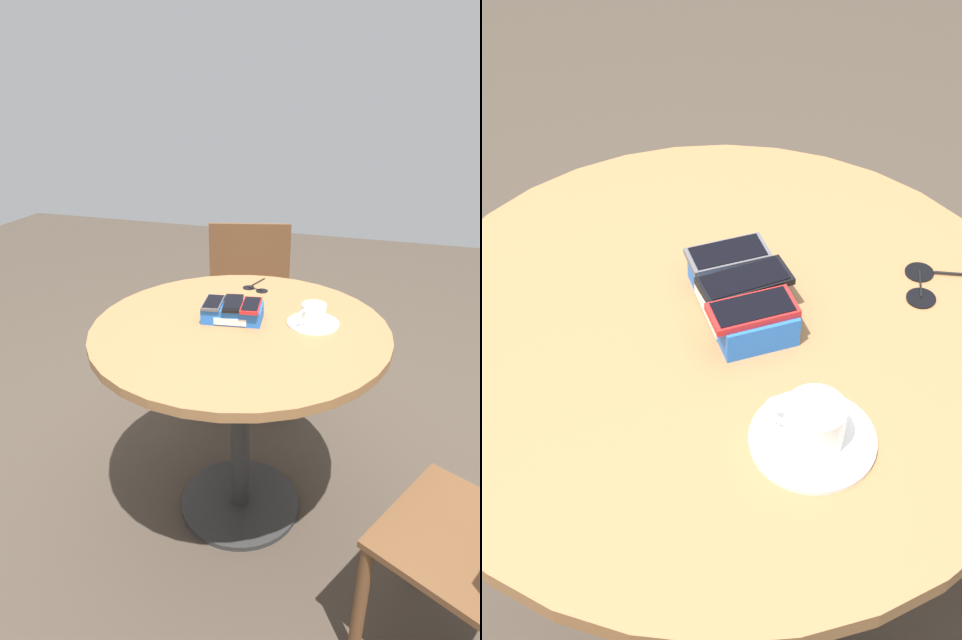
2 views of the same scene
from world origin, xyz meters
The scene contains 9 objects.
ground_plane centered at (0.00, 0.00, 0.00)m, with size 8.00×8.00×0.00m, color #42382D.
round_table centered at (0.00, 0.00, 0.64)m, with size 0.97×0.97×0.77m.
phone_box centered at (-0.04, 0.04, 0.80)m, with size 0.21×0.14×0.05m.
phone_gray centered at (-0.10, 0.03, 0.83)m, with size 0.08×0.13×0.01m.
phone_black centered at (-0.04, 0.04, 0.83)m, with size 0.09×0.15×0.01m.
phone_red centered at (0.03, 0.04, 0.83)m, with size 0.08×0.13×0.01m.
saucer centered at (0.23, 0.08, 0.78)m, with size 0.17×0.17×0.01m, color white.
coffee_cup centered at (0.23, 0.08, 0.82)m, with size 0.09×0.10×0.06m.
sunglasses centered at (-0.04, 0.33, 0.78)m, with size 0.10×0.16×0.01m.
Camera 2 is at (0.91, -0.17, 1.72)m, focal length 50.00 mm.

